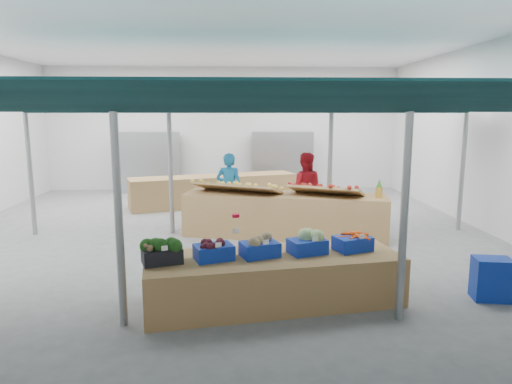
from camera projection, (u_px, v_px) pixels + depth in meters
floor at (217, 238)px, 9.71m from camera, size 13.00×13.00×0.00m
hall at (217, 112)px, 10.68m from camera, size 13.00×13.00×13.00m
pole_grid at (255, 162)px, 7.71m from camera, size 10.00×4.60×3.00m
awnings at (255, 103)px, 7.55m from camera, size 9.50×7.08×0.30m
back_shelving_left at (149, 163)px, 15.34m from camera, size 2.00×0.50×2.00m
back_shelving_right at (282, 162)px, 15.54m from camera, size 2.00×0.50×2.00m
veg_counter at (273, 279)px, 6.35m from camera, size 3.65×1.74×0.68m
fruit_counter at (284, 215)px, 9.82m from camera, size 4.42×1.95×0.92m
far_counter at (214, 190)px, 13.20m from camera, size 4.84×2.40×0.86m
crate_stack at (492, 279)px, 6.45m from camera, size 0.55×0.43×0.60m
vendor_left at (229, 189)px, 10.79m from camera, size 0.70×0.54×1.72m
vendor_right at (305, 188)px, 10.87m from camera, size 0.96×0.82×1.72m
crate_broccoli at (162, 251)px, 5.95m from camera, size 0.59×0.50×0.35m
crate_beets at (214, 250)px, 6.10m from camera, size 0.59×0.50×0.29m
crate_celeriac at (260, 246)px, 6.23m from camera, size 0.59×0.50×0.31m
crate_cabbage at (307, 242)px, 6.37m from camera, size 0.59×0.50×0.35m
crate_carrots at (353, 243)px, 6.52m from camera, size 0.59×0.50×0.29m
sparrow at (149, 248)px, 5.79m from camera, size 0.12×0.09×0.11m
pole_ribbon at (236, 217)px, 6.85m from camera, size 0.12×0.12×0.28m
apple_heap_yellow at (237, 186)px, 9.80m from camera, size 2.02×1.46×0.27m
apple_heap_red at (326, 188)px, 9.47m from camera, size 1.66×1.28×0.27m
pineapple at (379, 189)px, 9.27m from camera, size 0.14×0.14×0.39m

